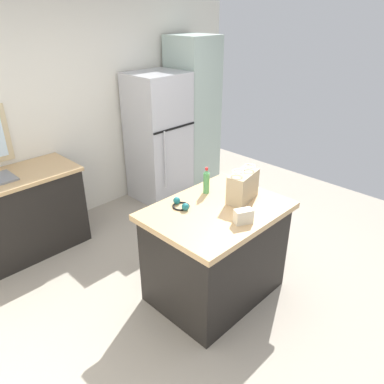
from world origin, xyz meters
name	(u,v)px	position (x,y,z in m)	size (l,w,h in m)	color
ground	(215,283)	(0.00, 0.00, 0.00)	(5.96, 5.96, 0.00)	#9E9384
back_wall	(78,116)	(-0.02, 2.24, 1.26)	(4.97, 0.13, 2.53)	silver
kitchen_island	(216,252)	(-0.09, -0.07, 0.46)	(1.19, 0.90, 0.91)	black
refrigerator	(159,138)	(0.90, 1.84, 0.86)	(0.71, 0.68, 1.72)	#B7B7BC
tall_cabinet	(193,114)	(1.56, 1.84, 1.06)	(0.57, 0.61, 2.12)	#9EB2A8
sink_counter	(20,214)	(-1.05, 1.86, 0.47)	(1.27, 0.64, 1.10)	black
shopping_bag	(243,186)	(0.19, -0.12, 1.04)	(0.35, 0.22, 0.30)	tan
small_box	(243,216)	(-0.12, -0.37, 0.97)	(0.14, 0.08, 0.12)	beige
bottle	(206,181)	(0.07, 0.20, 1.03)	(0.06, 0.06, 0.25)	#4C9956
ear_defenders	(181,205)	(-0.29, 0.17, 0.93)	(0.18, 0.20, 0.06)	black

